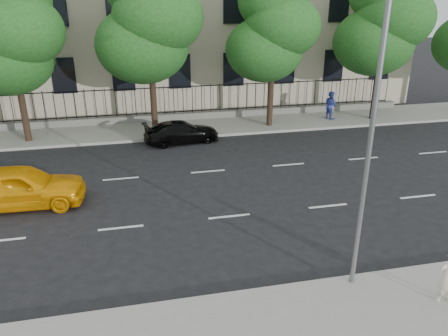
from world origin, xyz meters
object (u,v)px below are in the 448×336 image
object	(u,v)px
woman_near	(448,277)
street_light	(363,107)
black_sedan	(182,132)
yellow_taxi	(20,187)

from	to	relation	value
woman_near	street_light	bearing A→B (deg)	-39.98
black_sedan	woman_near	distance (m)	15.94
street_light	black_sedan	distance (m)	14.38
woman_near	black_sedan	bearing A→B (deg)	-68.85
black_sedan	street_light	bearing A→B (deg)	-174.15
street_light	yellow_taxi	bearing A→B (deg)	146.21
yellow_taxi	woman_near	distance (m)	15.03
street_light	black_sedan	world-z (taller)	street_light
black_sedan	yellow_taxi	bearing A→B (deg)	124.43
street_light	woman_near	bearing A→B (deg)	-42.25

